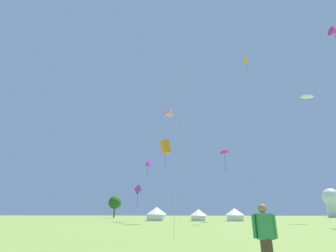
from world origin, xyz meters
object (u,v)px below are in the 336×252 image
Objects in this scene: kite_white_parafoil at (307,97)px; festival_tent_right at (157,213)px; person_spectator at (266,242)px; observatory_dome at (332,201)px; tree_distant_left at (115,202)px; kite_orange_parafoil at (246,61)px; festival_tent_left at (199,214)px; kite_magenta_parafoil at (224,152)px; kite_purple_delta at (148,165)px; kite_pink_delta at (170,115)px; kite_magenta_delta at (334,32)px; festival_tent_center at (235,214)px; kite_purple_diamond at (138,190)px; kite_orange_box at (166,147)px.

kite_white_parafoil is 40.10m from festival_tent_right.
kite_white_parafoil is 14.18× the size of person_spectator.
tree_distant_left is at bearing -164.19° from observatory_dome.
person_spectator is (-19.52, -43.63, -23.21)m from kite_white_parafoil.
kite_orange_parafoil reaches higher than person_spectator.
festival_tent_right is at bearing 180.00° from festival_tent_left.
kite_magenta_parafoil reaches higher than person_spectator.
kite_purple_delta is 1.05× the size of observatory_dome.
kite_pink_delta is 36.66m from kite_magenta_delta.
festival_tent_center is (16.57, 10.14, -9.06)m from kite_purple_delta.
kite_magenta_delta is 77.63m from tree_distant_left.
tree_distant_left is (-30.08, 29.77, 3.83)m from festival_tent_left.
kite_white_parafoil reaches higher than festival_tent_right.
kite_purple_diamond is at bearing 108.95° from person_spectator.
kite_white_parafoil is at bearing -8.61° from kite_magenta_parafoil.
kite_purple_diamond is 7.17m from festival_tent_right.
tree_distant_left is (-36.19, 33.99, -8.55)m from kite_magenta_parafoil.
festival_tent_center is (7.55, 0.00, 0.10)m from festival_tent_left.
festival_tent_left is (-23.33, 6.84, -22.74)m from kite_white_parafoil.
kite_white_parafoil reaches higher than festival_tent_center.
observatory_dome is at bearing 51.45° from festival_tent_center.
festival_tent_right is at bearing -138.16° from observatory_dome.
kite_orange_box reaches higher than observatory_dome.
kite_magenta_delta reaches higher than kite_white_parafoil.
kite_white_parafoil is 53.14m from person_spectator.
kite_orange_parafoil is at bearing -30.85° from kite_magenta_parafoil.
kite_purple_diamond is 32.58m from tree_distant_left.
person_spectator is 0.16× the size of observatory_dome.
festival_tent_right is 0.41× the size of observatory_dome.
kite_orange_parafoil is 54.22m from person_spectator.
kite_purple_delta is 45.43m from tree_distant_left.
kite_orange_parafoil reaches higher than tree_distant_left.
festival_tent_center is at bearing -0.00° from festival_tent_right.
kite_purple_delta is 16.37m from festival_tent_left.
kite_pink_delta is 2.28× the size of kite_purple_delta.
kite_purple_diamond is 1.10× the size of tree_distant_left.
kite_magenta_delta is 44.06m from festival_tent_left.
festival_tent_left is at bearing 180.00° from festival_tent_center.
kite_orange_box is 0.40× the size of kite_magenta_delta.
kite_white_parafoil is 3.32× the size of tree_distant_left.
festival_tent_center reaches higher than festival_tent_left.
kite_white_parafoil is at bearing -11.88° from festival_tent_right.
kite_pink_delta is 0.77× the size of kite_magenta_delta.
kite_magenta_delta is 1.00× the size of kite_orange_parafoil.
kite_pink_delta is 3.52× the size of tree_distant_left.
kite_orange_box reaches higher than festival_tent_center.
kite_orange_box is 19.49m from kite_pink_delta.
kite_magenta_parafoil is 0.42× the size of kite_orange_parafoil.
tree_distant_left is at bearing 138.28° from kite_orange_parafoil.
tree_distant_left is at bearing 136.79° from kite_magenta_parafoil.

